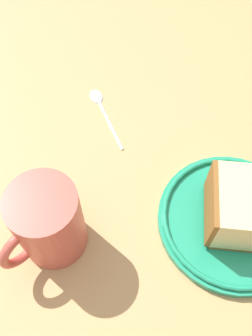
{
  "coord_description": "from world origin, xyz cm",
  "views": [
    {
      "loc": [
        9.0,
        17.58,
        44.73
      ],
      "look_at": [
        1.26,
        -6.18,
        3.0
      ],
      "focal_mm": 39.67,
      "sensor_mm": 36.0,
      "label": 1
    }
  ],
  "objects_px": {
    "small_plate": "(232,220)",
    "cake_slice": "(237,207)",
    "teaspoon": "(101,104)",
    "tea_mug": "(47,223)"
  },
  "relations": [
    {
      "from": "cake_slice",
      "to": "teaspoon",
      "type": "height_order",
      "value": "cake_slice"
    },
    {
      "from": "cake_slice",
      "to": "small_plate",
      "type": "bearing_deg",
      "value": 155.99
    },
    {
      "from": "small_plate",
      "to": "teaspoon",
      "type": "distance_m",
      "value": 0.26
    },
    {
      "from": "cake_slice",
      "to": "tea_mug",
      "type": "distance_m",
      "value": 0.22
    },
    {
      "from": "small_plate",
      "to": "tea_mug",
      "type": "distance_m",
      "value": 0.23
    },
    {
      "from": "small_plate",
      "to": "tea_mug",
      "type": "xyz_separation_m",
      "value": [
        0.22,
        -0.05,
        0.05
      ]
    },
    {
      "from": "teaspoon",
      "to": "cake_slice",
      "type": "bearing_deg",
      "value": 113.22
    },
    {
      "from": "cake_slice",
      "to": "teaspoon",
      "type": "xyz_separation_m",
      "value": [
        0.1,
        -0.24,
        -0.04
      ]
    },
    {
      "from": "small_plate",
      "to": "cake_slice",
      "type": "relative_size",
      "value": 1.8
    },
    {
      "from": "cake_slice",
      "to": "tea_mug",
      "type": "bearing_deg",
      "value": -11.91
    }
  ]
}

